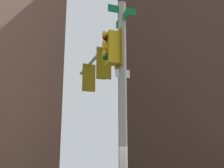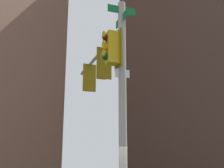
# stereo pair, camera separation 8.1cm
# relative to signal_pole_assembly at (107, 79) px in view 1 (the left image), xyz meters

# --- Properties ---
(signal_pole_assembly) EXTENTS (4.48, 3.54, 6.93)m
(signal_pole_assembly) POSITION_rel_signal_pole_assembly_xyz_m (0.00, 0.00, 0.00)
(signal_pole_assembly) COLOR #9E998C
(signal_pole_assembly) RESTS_ON ground_plane
(building_brick_midblock) EXTENTS (16.59, 15.19, 37.91)m
(building_brick_midblock) POSITION_rel_signal_pole_assembly_xyz_m (8.34, -34.11, 14.18)
(building_brick_midblock) COLOR #4C3328
(building_brick_midblock) RESTS_ON ground_plane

